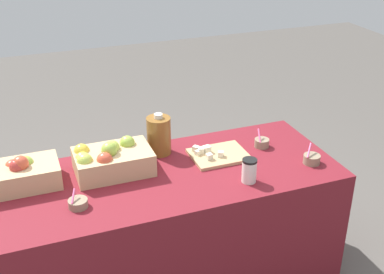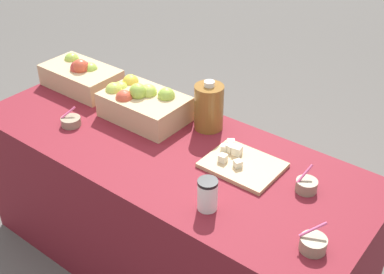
% 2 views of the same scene
% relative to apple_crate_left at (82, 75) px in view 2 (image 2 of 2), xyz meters
% --- Properties ---
extents(ground_plane, '(10.00, 10.00, 0.00)m').
position_rel_apple_crate_left_xyz_m(ground_plane, '(0.73, -0.16, -0.81)').
color(ground_plane, '#56514C').
extents(table, '(1.90, 0.76, 0.74)m').
position_rel_apple_crate_left_xyz_m(table, '(0.73, -0.16, -0.44)').
color(table, maroon).
rests_on(table, ground_plane).
extents(apple_crate_left, '(0.42, 0.24, 0.18)m').
position_rel_apple_crate_left_xyz_m(apple_crate_left, '(0.00, 0.00, 0.00)').
color(apple_crate_left, tan).
rests_on(apple_crate_left, table).
extents(apple_crate_middle, '(0.40, 0.26, 0.19)m').
position_rel_apple_crate_left_xyz_m(apple_crate_middle, '(0.47, -0.03, 0.01)').
color(apple_crate_middle, tan).
rests_on(apple_crate_middle, table).
extents(cutting_board_front, '(0.31, 0.25, 0.06)m').
position_rel_apple_crate_left_xyz_m(cutting_board_front, '(1.08, -0.07, -0.06)').
color(cutting_board_front, tan).
rests_on(cutting_board_front, table).
extents(sample_bowl_near, '(0.09, 0.09, 0.08)m').
position_rel_apple_crate_left_xyz_m(sample_bowl_near, '(0.25, -0.30, -0.05)').
color(sample_bowl_near, gray).
rests_on(sample_bowl_near, table).
extents(sample_bowl_mid, '(0.10, 0.10, 0.10)m').
position_rel_apple_crate_left_xyz_m(sample_bowl_mid, '(1.53, -0.33, -0.05)').
color(sample_bowl_mid, gray).
rests_on(sample_bowl_mid, table).
extents(sample_bowl_far, '(0.09, 0.09, 0.10)m').
position_rel_apple_crate_left_xyz_m(sample_bowl_far, '(1.37, -0.06, -0.05)').
color(sample_bowl_far, gray).
rests_on(sample_bowl_far, table).
extents(cider_jug, '(0.14, 0.14, 0.24)m').
position_rel_apple_crate_left_xyz_m(cider_jug, '(0.78, 0.09, 0.04)').
color(cider_jug, brown).
rests_on(cider_jug, table).
extents(coffee_cup, '(0.08, 0.08, 0.13)m').
position_rel_apple_crate_left_xyz_m(coffee_cup, '(1.12, -0.38, -0.01)').
color(coffee_cup, silver).
rests_on(coffee_cup, table).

